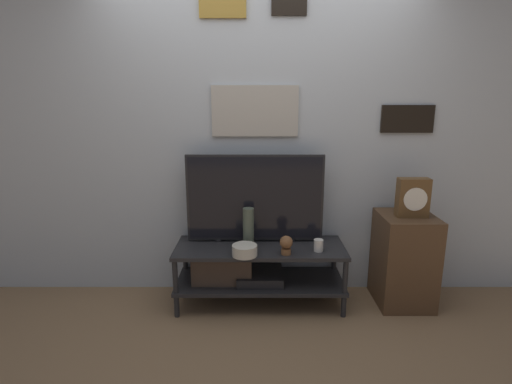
% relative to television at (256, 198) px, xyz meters
% --- Properties ---
extents(ground_plane, '(12.00, 12.00, 0.00)m').
position_rel_television_xyz_m(ground_plane, '(0.04, -0.39, -0.85)').
color(ground_plane, '#846647').
extents(wall_back, '(6.40, 0.08, 2.70)m').
position_rel_television_xyz_m(wall_back, '(0.04, 0.19, 0.51)').
color(wall_back, '#B2BCC6').
rests_on(wall_back, ground_plane).
extents(media_console, '(1.32, 0.49, 0.49)m').
position_rel_television_xyz_m(media_console, '(-0.06, -0.11, -0.54)').
color(media_console, '#232326').
rests_on(media_console, ground_plane).
extents(television, '(1.08, 0.05, 0.71)m').
position_rel_television_xyz_m(television, '(0.00, 0.00, 0.00)').
color(television, black).
rests_on(television, media_console).
extents(vase_slim_bronze, '(0.09, 0.09, 0.22)m').
position_rel_television_xyz_m(vase_slim_bronze, '(0.06, 0.10, -0.25)').
color(vase_slim_bronze, '#2D4251').
rests_on(vase_slim_bronze, media_console).
extents(vase_wide_bowl, '(0.19, 0.19, 0.08)m').
position_rel_television_xyz_m(vase_wide_bowl, '(-0.08, -0.30, -0.32)').
color(vase_wide_bowl, beige).
rests_on(vase_wide_bowl, media_console).
extents(vase_tall_ceramic, '(0.09, 0.09, 0.31)m').
position_rel_television_xyz_m(vase_tall_ceramic, '(-0.05, -0.11, -0.21)').
color(vase_tall_ceramic, '#4C5647').
rests_on(vase_tall_ceramic, media_console).
extents(candle_jar, '(0.07, 0.07, 0.09)m').
position_rel_television_xyz_m(candle_jar, '(0.48, -0.21, -0.32)').
color(candle_jar, silver).
rests_on(candle_jar, media_console).
extents(decorative_bust, '(0.10, 0.10, 0.14)m').
position_rel_television_xyz_m(decorative_bust, '(0.23, -0.27, -0.28)').
color(decorative_bust, brown).
rests_on(decorative_bust, media_console).
extents(side_table, '(0.42, 0.46, 0.73)m').
position_rel_television_xyz_m(side_table, '(1.19, -0.09, -0.48)').
color(side_table, '#513823').
rests_on(side_table, ground_plane).
extents(mantel_clock, '(0.24, 0.11, 0.30)m').
position_rel_television_xyz_m(mantel_clock, '(1.20, -0.12, 0.03)').
color(mantel_clock, brown).
rests_on(mantel_clock, side_table).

